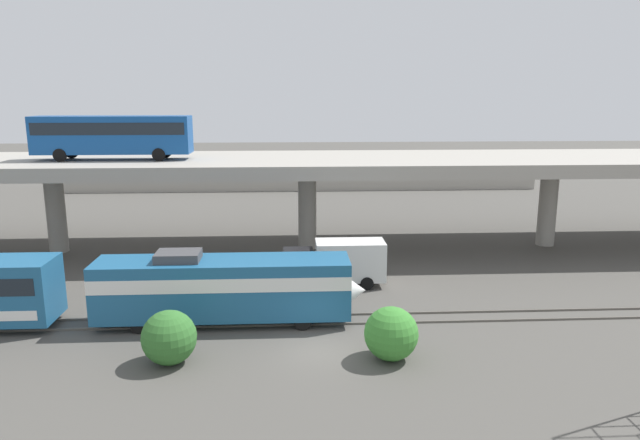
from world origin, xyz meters
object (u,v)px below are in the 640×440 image
Objects in this scene: parked_car_0 at (414,165)px; train_locomotive at (236,285)px; service_truck_west at (337,262)px; parked_car_4 at (349,166)px; parked_car_2 at (444,168)px; parked_car_3 at (334,169)px; transit_bus_on_overpass at (112,133)px; parked_car_1 at (270,167)px.

train_locomotive is at bearing 67.83° from parked_car_0.
service_truck_west is 1.61× the size of parked_car_4.
train_locomotive reaches higher than parked_car_2.
parked_car_0 is 1.02× the size of parked_car_3.
transit_bus_on_overpass is 2.73× the size of parked_car_2.
parked_car_4 is at bearing 77.31° from train_locomotive.
parked_car_3 is (3.05, 42.01, 0.87)m from service_truck_west.
parked_car_0 is at bearing -40.92° from parked_car_2.
parked_car_2 is (24.91, 49.03, 0.32)m from train_locomotive.
transit_bus_on_overpass is 39.17m from parked_car_3.
parked_car_0 is at bearing 67.83° from train_locomotive.
parked_car_0 is 9.48m from parked_car_4.
parked_car_4 is (22.46, 37.09, -7.16)m from transit_bus_on_overpass.
parked_car_3 is at bearing 2.95° from parked_car_2.
parked_car_4 is at bearing -0.98° from parked_car_0.
parked_car_4 is (5.59, 46.15, 0.87)m from service_truck_west.
transit_bus_on_overpass is 2.68× the size of parked_car_3.
transit_bus_on_overpass reaches higher than parked_car_4.
parked_car_3 is (8.90, -3.51, 0.00)m from parked_car_1.
parked_car_1 is (11.02, 36.47, -7.15)m from transit_bus_on_overpass.
parked_car_0 is at bearing 179.02° from parked_car_4.
parked_car_4 is at bearing -96.91° from service_truck_west.
train_locomotive is 3.42× the size of parked_car_2.
parked_car_0 is 1.08× the size of parked_car_4.
service_truck_west is 1.52× the size of parked_car_3.
train_locomotive is 53.66m from parked_car_4.
transit_bus_on_overpass reaches higher than service_truck_west.
parked_car_2 is 13.54m from parked_car_4.
service_truck_west is at bearing 71.86° from parked_car_0.
parked_car_3 is at bearing 79.15° from train_locomotive.
parked_car_3 is (19.92, 32.96, -7.15)m from transit_bus_on_overpass.
parked_car_0 reaches higher than service_truck_west.
parked_car_1 is at bearing 1.27° from parked_car_0.
service_truck_west is (6.20, 6.20, -0.56)m from train_locomotive.
parked_car_2 is at bearing 173.73° from parked_car_1.
parked_car_2 is 1.04× the size of parked_car_4.
parked_car_3 is at bearing -94.15° from service_truck_west.
train_locomotive is 56.35m from parked_car_0.
parked_car_1 is 11.46m from parked_car_4.
parked_car_0 is at bearing -161.72° from parked_car_3.
parked_car_2 is (3.65, -3.16, 0.00)m from parked_car_0.
service_truck_west is 46.74m from parked_car_2.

